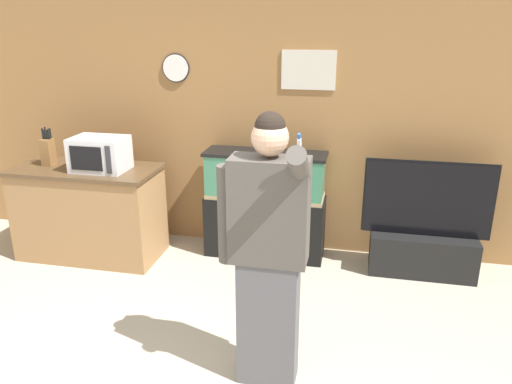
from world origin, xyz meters
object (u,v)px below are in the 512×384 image
microwave (100,154)px  aquarium_on_stand (265,204)px  knife_block (48,151)px  person_standing (267,251)px  tv_on_stand (423,241)px  counter_island (90,212)px

microwave → aquarium_on_stand: microwave is taller
knife_block → aquarium_on_stand: bearing=9.7°
knife_block → person_standing: (2.46, -1.47, -0.13)m
microwave → knife_block: bearing=174.4°
tv_on_stand → person_standing: person_standing is taller
counter_island → tv_on_stand: bearing=5.4°
microwave → person_standing: bearing=-37.0°
aquarium_on_stand → tv_on_stand: bearing=-2.5°
knife_block → aquarium_on_stand: knife_block is taller
counter_island → tv_on_stand: (3.22, 0.31, -0.14)m
knife_block → person_standing: bearing=-30.9°
aquarium_on_stand → person_standing: person_standing is taller
counter_island → microwave: (0.20, -0.04, 0.62)m
knife_block → person_standing: 2.87m
microwave → aquarium_on_stand: 1.65m
knife_block → aquarium_on_stand: (2.09, 0.36, -0.52)m
counter_island → knife_block: bearing=178.1°
microwave → person_standing: size_ratio=0.28×
counter_island → person_standing: bearing=-35.1°
person_standing → microwave: bearing=143.0°
counter_island → microwave: microwave is taller
tv_on_stand → aquarium_on_stand: bearing=177.5°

